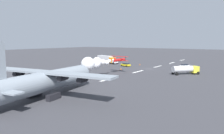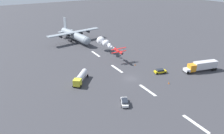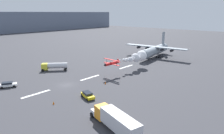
{
  "view_description": "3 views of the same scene",
  "coord_description": "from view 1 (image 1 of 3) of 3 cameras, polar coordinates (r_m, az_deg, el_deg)",
  "views": [
    {
      "loc": [
        78.46,
        35.42,
        11.25
      ],
      "look_at": [
        26.33,
        0.0,
        3.43
      ],
      "focal_mm": 34.17,
      "sensor_mm": 36.0,
      "label": 1
    },
    {
      "loc": [
        -53.74,
        38.63,
        34.12
      ],
      "look_at": [
        6.27,
        3.99,
        2.85
      ],
      "focal_mm": 33.68,
      "sensor_mm": 36.0,
      "label": 2
    },
    {
      "loc": [
        -32.59,
        -48.33,
        20.61
      ],
      "look_at": [
        15.29,
        -4.36,
        3.25
      ],
      "focal_mm": 32.73,
      "sensor_mm": 36.0,
      "label": 3
    }
  ],
  "objects": [
    {
      "name": "runway_stripe_1",
      "position": [
        112.96,
        15.75,
        1.09
      ],
      "size": [
        8.0,
        0.9,
        0.01
      ],
      "primitive_type": "cube",
      "color": "white",
      "rests_on": "ground"
    },
    {
      "name": "runway_stripe_3",
      "position": [
        78.42,
        6.97,
        -1.23
      ],
      "size": [
        8.0,
        0.9,
        0.01
      ],
      "primitive_type": "cube",
      "color": "white",
      "rests_on": "ground"
    },
    {
      "name": "semi_truck_orange",
      "position": [
        107.03,
        -1.43,
        2.17
      ],
      "size": [
        6.01,
        13.43,
        3.7
      ],
      "color": "silver",
      "rests_on": "ground"
    },
    {
      "name": "ground_plane",
      "position": [
        86.82,
        9.81,
        -0.48
      ],
      "size": [
        440.0,
        440.0,
        0.0
      ],
      "primitive_type": "plane",
      "color": "#38383D",
      "rests_on": "ground"
    },
    {
      "name": "airport_staff_sedan",
      "position": [
        94.68,
        18.79,
        0.36
      ],
      "size": [
        4.88,
        3.68,
        1.52
      ],
      "color": "white",
      "rests_on": "ground"
    },
    {
      "name": "cargo_transport_plane",
      "position": [
        45.21,
        -16.13,
        -3.24
      ],
      "size": [
        26.68,
        30.16,
        11.23
      ],
      "color": "gray",
      "rests_on": "ground"
    },
    {
      "name": "runway_stripe_2",
      "position": [
        95.4,
        12.15,
        0.14
      ],
      "size": [
        8.0,
        0.9,
        0.01
      ],
      "primitive_type": "cube",
      "color": "white",
      "rests_on": "ground"
    },
    {
      "name": "fuel_tanker_truck",
      "position": [
        75.25,
        19.13,
        -0.58
      ],
      "size": [
        8.57,
        7.88,
        2.9
      ],
      "color": "yellow",
      "rests_on": "ground"
    },
    {
      "name": "runway_stripe_4",
      "position": [
        62.5,
        -0.97,
        -3.3
      ],
      "size": [
        8.0,
        0.9,
        0.01
      ],
      "primitive_type": "cube",
      "color": "white",
      "rests_on": "ground"
    },
    {
      "name": "traffic_cone_near",
      "position": [
        99.23,
        7.49,
        0.72
      ],
      "size": [
        0.44,
        0.44,
        0.75
      ],
      "primitive_type": "cone",
      "color": "orange",
      "rests_on": "ground"
    },
    {
      "name": "followme_car_yellow",
      "position": [
        93.84,
        3.68,
        0.67
      ],
      "size": [
        2.93,
        4.8,
        1.52
      ],
      "color": "yellow",
      "rests_on": "ground"
    },
    {
      "name": "runway_stripe_0",
      "position": [
        130.87,
        18.37,
        1.78
      ],
      "size": [
        8.0,
        0.9,
        0.01
      ],
      "primitive_type": "cube",
      "color": "white",
      "rests_on": "ground"
    },
    {
      "name": "stunt_biplane_red",
      "position": [
        64.43,
        -4.63,
        1.08
      ],
      "size": [
        22.36,
        6.87,
        3.99
      ],
      "color": "red"
    },
    {
      "name": "traffic_cone_far",
      "position": [
        83.11,
        2.39,
        -0.45
      ],
      "size": [
        0.44,
        0.44,
        0.75
      ],
      "primitive_type": "cone",
      "color": "orange",
      "rests_on": "ground"
    }
  ]
}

